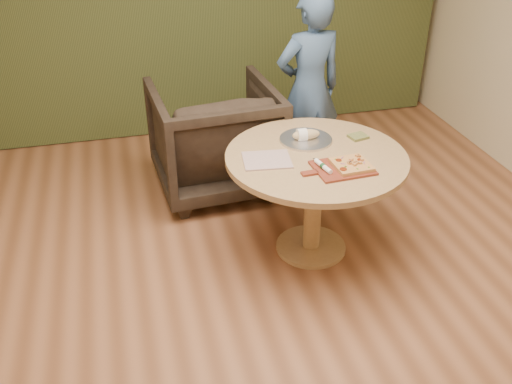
{
  "coord_description": "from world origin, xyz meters",
  "views": [
    {
      "loc": [
        -0.77,
        -2.42,
        2.45
      ],
      "look_at": [
        -0.09,
        0.25,
        0.78
      ],
      "focal_mm": 40.0,
      "sensor_mm": 36.0,
      "label": 1
    }
  ],
  "objects_px": {
    "pedestal_table": "(315,174)",
    "serving_tray": "(306,139)",
    "person_standing": "(309,89)",
    "flatbread_pizza": "(352,164)",
    "cutlery_roll": "(323,166)",
    "bread_roll": "(305,135)",
    "pizza_paddle": "(341,168)",
    "armchair": "(215,133)"
  },
  "relations": [
    {
      "from": "pedestal_table",
      "to": "serving_tray",
      "type": "xyz_separation_m",
      "value": [
        0.0,
        0.22,
        0.15
      ]
    },
    {
      "from": "pedestal_table",
      "to": "person_standing",
      "type": "bearing_deg",
      "value": 73.9
    },
    {
      "from": "flatbread_pizza",
      "to": "person_standing",
      "type": "xyz_separation_m",
      "value": [
        0.15,
        1.26,
        0.01
      ]
    },
    {
      "from": "cutlery_roll",
      "to": "pedestal_table",
      "type": "bearing_deg",
      "value": 69.37
    },
    {
      "from": "bread_roll",
      "to": "person_standing",
      "type": "bearing_deg",
      "value": 69.43
    },
    {
      "from": "flatbread_pizza",
      "to": "serving_tray",
      "type": "relative_size",
      "value": 0.65
    },
    {
      "from": "pizza_paddle",
      "to": "serving_tray",
      "type": "relative_size",
      "value": 1.28
    },
    {
      "from": "cutlery_roll",
      "to": "person_standing",
      "type": "distance_m",
      "value": 1.29
    },
    {
      "from": "cutlery_roll",
      "to": "armchair",
      "type": "xyz_separation_m",
      "value": [
        -0.45,
        1.24,
        -0.29
      ]
    },
    {
      "from": "bread_roll",
      "to": "armchair",
      "type": "relative_size",
      "value": 0.2
    },
    {
      "from": "pedestal_table",
      "to": "pizza_paddle",
      "type": "distance_m",
      "value": 0.28
    },
    {
      "from": "flatbread_pizza",
      "to": "cutlery_roll",
      "type": "bearing_deg",
      "value": 174.33
    },
    {
      "from": "pizza_paddle",
      "to": "bread_roll",
      "type": "xyz_separation_m",
      "value": [
        -0.09,
        0.44,
        0.04
      ]
    },
    {
      "from": "serving_tray",
      "to": "bread_roll",
      "type": "bearing_deg",
      "value": 180.0
    },
    {
      "from": "pedestal_table",
      "to": "armchair",
      "type": "bearing_deg",
      "value": 114.96
    },
    {
      "from": "cutlery_roll",
      "to": "serving_tray",
      "type": "bearing_deg",
      "value": 73.69
    },
    {
      "from": "flatbread_pizza",
      "to": "serving_tray",
      "type": "xyz_separation_m",
      "value": [
        -0.15,
        0.44,
        -0.02
      ]
    },
    {
      "from": "bread_roll",
      "to": "person_standing",
      "type": "relative_size",
      "value": 0.12
    },
    {
      "from": "pedestal_table",
      "to": "person_standing",
      "type": "distance_m",
      "value": 1.09
    },
    {
      "from": "pedestal_table",
      "to": "person_standing",
      "type": "xyz_separation_m",
      "value": [
        0.3,
        1.04,
        0.17
      ]
    },
    {
      "from": "cutlery_roll",
      "to": "person_standing",
      "type": "height_order",
      "value": "person_standing"
    },
    {
      "from": "armchair",
      "to": "pizza_paddle",
      "type": "bearing_deg",
      "value": 110.2
    },
    {
      "from": "cutlery_roll",
      "to": "bread_roll",
      "type": "xyz_separation_m",
      "value": [
        0.02,
        0.42,
        0.01
      ]
    },
    {
      "from": "flatbread_pizza",
      "to": "armchair",
      "type": "xyz_separation_m",
      "value": [
        -0.63,
        1.26,
        -0.29
      ]
    },
    {
      "from": "armchair",
      "to": "person_standing",
      "type": "height_order",
      "value": "person_standing"
    },
    {
      "from": "pedestal_table",
      "to": "person_standing",
      "type": "height_order",
      "value": "person_standing"
    },
    {
      "from": "bread_roll",
      "to": "flatbread_pizza",
      "type": "bearing_deg",
      "value": -70.51
    },
    {
      "from": "bread_roll",
      "to": "armchair",
      "type": "xyz_separation_m",
      "value": [
        -0.47,
        0.82,
        -0.3
      ]
    },
    {
      "from": "flatbread_pizza",
      "to": "person_standing",
      "type": "distance_m",
      "value": 1.27
    },
    {
      "from": "pizza_paddle",
      "to": "flatbread_pizza",
      "type": "height_order",
      "value": "flatbread_pizza"
    },
    {
      "from": "pedestal_table",
      "to": "armchair",
      "type": "xyz_separation_m",
      "value": [
        -0.48,
        1.03,
        -0.12
      ]
    },
    {
      "from": "serving_tray",
      "to": "bread_roll",
      "type": "distance_m",
      "value": 0.04
    },
    {
      "from": "serving_tray",
      "to": "armchair",
      "type": "relative_size",
      "value": 0.36
    },
    {
      "from": "pedestal_table",
      "to": "flatbread_pizza",
      "type": "relative_size",
      "value": 5.09
    },
    {
      "from": "pizza_paddle",
      "to": "flatbread_pizza",
      "type": "distance_m",
      "value": 0.07
    },
    {
      "from": "cutlery_roll",
      "to": "flatbread_pizza",
      "type": "bearing_deg",
      "value": -17.64
    },
    {
      "from": "bread_roll",
      "to": "person_standing",
      "type": "xyz_separation_m",
      "value": [
        0.31,
        0.82,
        -0.01
      ]
    },
    {
      "from": "flatbread_pizza",
      "to": "bread_roll",
      "type": "height_order",
      "value": "bread_roll"
    },
    {
      "from": "serving_tray",
      "to": "armchair",
      "type": "distance_m",
      "value": 0.99
    },
    {
      "from": "pizza_paddle",
      "to": "armchair",
      "type": "xyz_separation_m",
      "value": [
        -0.56,
        1.25,
        -0.27
      ]
    },
    {
      "from": "flatbread_pizza",
      "to": "person_standing",
      "type": "relative_size",
      "value": 0.15
    },
    {
      "from": "cutlery_roll",
      "to": "armchair",
      "type": "relative_size",
      "value": 0.2
    }
  ]
}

